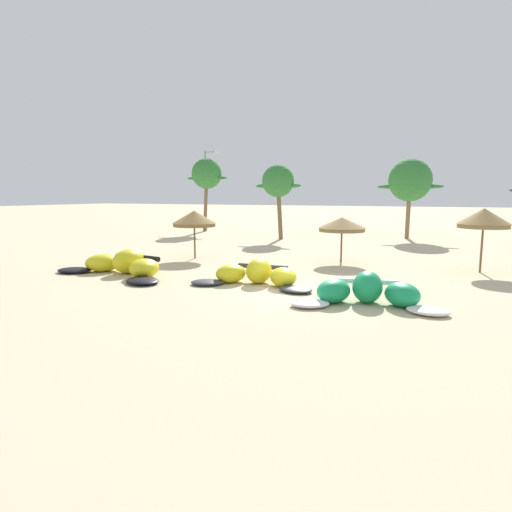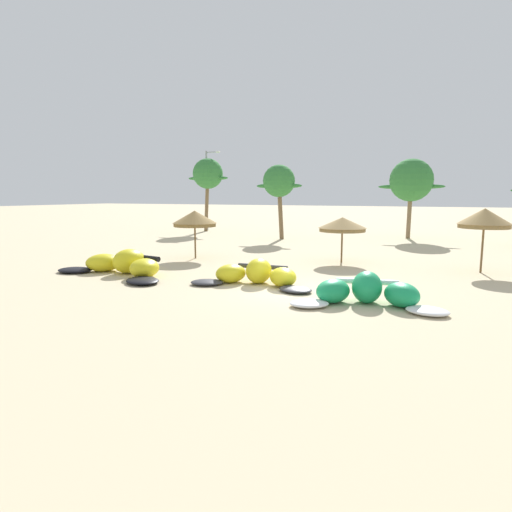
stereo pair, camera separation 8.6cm
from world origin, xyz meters
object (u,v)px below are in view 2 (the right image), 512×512
(beach_umbrella_near_palms, at_px, (484,218))
(palm_leftmost, at_px, (208,174))
(beach_umbrella_near_van, at_px, (195,219))
(palm_left_of_gap, at_px, (411,181))
(palm_left, at_px, (279,182))
(beach_umbrella_middle, at_px, (342,224))
(kite_far_left, at_px, (123,265))
(kite_left, at_px, (256,275))
(kite_left_of_center, at_px, (367,292))
(lamppost_west, at_px, (208,186))

(beach_umbrella_near_palms, xyz_separation_m, palm_leftmost, (-24.23, 15.44, 3.17))
(beach_umbrella_near_van, relative_size, palm_leftmost, 0.38)
(palm_leftmost, xyz_separation_m, palm_left_of_gap, (19.66, 0.67, -0.86))
(beach_umbrella_near_van, height_order, palm_left, palm_left)
(beach_umbrella_near_van, bearing_deg, beach_umbrella_middle, 13.07)
(kite_far_left, height_order, palm_left_of_gap, palm_left_of_gap)
(kite_left, height_order, beach_umbrella_middle, beach_umbrella_middle)
(kite_far_left, xyz_separation_m, beach_umbrella_near_van, (0.40, 5.86, 1.93))
(beach_umbrella_near_palms, bearing_deg, beach_umbrella_middle, 176.39)
(kite_far_left, distance_m, palm_left, 19.02)
(palm_left, bearing_deg, kite_left_of_center, -61.38)
(beach_umbrella_middle, relative_size, beach_umbrella_near_palms, 0.85)
(palm_left_of_gap, bearing_deg, palm_leftmost, -178.06)
(beach_umbrella_middle, xyz_separation_m, beach_umbrella_near_palms, (6.97, -0.44, 0.52))
(kite_far_left, relative_size, palm_left_of_gap, 0.99)
(beach_umbrella_near_van, relative_size, beach_umbrella_near_palms, 0.91)
(beach_umbrella_middle, relative_size, palm_left_of_gap, 0.39)
(beach_umbrella_middle, bearing_deg, palm_left_of_gap, 81.30)
(beach_umbrella_near_palms, height_order, palm_left_of_gap, palm_left_of_gap)
(kite_left_of_center, height_order, lamppost_west, lamppost_west)
(kite_left, distance_m, beach_umbrella_middle, 7.88)
(lamppost_west, bearing_deg, palm_left, -27.79)
(beach_umbrella_near_van, bearing_deg, palm_left, 87.47)
(kite_left_of_center, distance_m, lamppost_west, 32.63)
(beach_umbrella_near_van, relative_size, palm_left, 0.45)
(palm_leftmost, bearing_deg, beach_umbrella_middle, -40.98)
(kite_far_left, relative_size, palm_leftmost, 0.90)
(kite_far_left, height_order, beach_umbrella_middle, beach_umbrella_middle)
(kite_left_of_center, relative_size, beach_umbrella_near_palms, 1.70)
(beach_umbrella_middle, height_order, beach_umbrella_near_palms, beach_umbrella_near_palms)
(lamppost_west, bearing_deg, kite_far_left, -69.22)
(kite_far_left, xyz_separation_m, beach_umbrella_near_palms, (15.76, 7.37, 2.22))
(palm_leftmost, distance_m, palm_left_of_gap, 19.69)
(kite_left_of_center, bearing_deg, beach_umbrella_middle, 107.79)
(kite_left_of_center, bearing_deg, kite_left, 162.35)
(beach_umbrella_near_palms, distance_m, palm_left, 18.64)
(beach_umbrella_near_van, bearing_deg, palm_left_of_gap, 58.50)
(beach_umbrella_near_palms, xyz_separation_m, lamppost_west, (-24.76, 16.35, 2.01))
(beach_umbrella_middle, xyz_separation_m, palm_leftmost, (-17.27, 15.00, 3.69))
(beach_umbrella_middle, height_order, palm_left, palm_left)
(kite_left, distance_m, kite_left_of_center, 5.11)
(kite_far_left, distance_m, kite_left, 6.81)
(kite_left_of_center, distance_m, beach_umbrella_middle, 9.57)
(palm_left, xyz_separation_m, palm_left_of_gap, (10.24, 5.00, 0.12))
(lamppost_west, bearing_deg, beach_umbrella_near_palms, -33.44)
(palm_left, height_order, palm_left_of_gap, palm_left_of_gap)
(lamppost_west, bearing_deg, palm_left_of_gap, -0.71)
(kite_left, xyz_separation_m, lamppost_west, (-15.80, 23.33, 4.27))
(kite_far_left, xyz_separation_m, lamppost_west, (-9.00, 23.73, 4.23))
(kite_left_of_center, distance_m, palm_left, 22.80)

